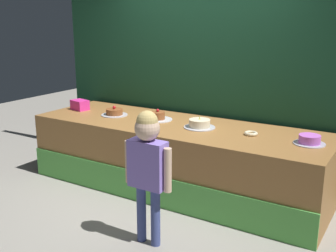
# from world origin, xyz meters

# --- Properties ---
(ground_plane) EXTENTS (12.00, 12.00, 0.00)m
(ground_plane) POSITION_xyz_m (0.00, 0.00, 0.00)
(ground_plane) COLOR gray
(stage_platform) EXTENTS (3.45, 1.11, 0.77)m
(stage_platform) POSITION_xyz_m (0.00, 0.54, 0.38)
(stage_platform) COLOR #9E6B38
(stage_platform) RESTS_ON ground_plane
(curtain_backdrop) EXTENTS (4.23, 0.08, 3.05)m
(curtain_backdrop) POSITION_xyz_m (0.00, 1.19, 1.53)
(curtain_backdrop) COLOR #19472D
(curtain_backdrop) RESTS_ON ground_plane
(child_figure) EXTENTS (0.46, 0.21, 1.20)m
(child_figure) POSITION_xyz_m (0.42, -0.64, 0.78)
(child_figure) COLOR #3F4C8C
(child_figure) RESTS_ON ground_plane
(pink_box) EXTENTS (0.25, 0.20, 0.13)m
(pink_box) POSITION_xyz_m (-1.47, 0.53, 0.84)
(pink_box) COLOR #F2339B
(pink_box) RESTS_ON stage_platform
(donut) EXTENTS (0.14, 0.14, 0.03)m
(donut) POSITION_xyz_m (0.88, 0.56, 0.79)
(donut) COLOR beige
(donut) RESTS_ON stage_platform
(cake_far_left) EXTENTS (0.33, 0.33, 0.12)m
(cake_far_left) POSITION_xyz_m (-0.88, 0.52, 0.81)
(cake_far_left) COLOR silver
(cake_far_left) RESTS_ON stage_platform
(cake_center_left) EXTENTS (0.35, 0.35, 0.13)m
(cake_center_left) POSITION_xyz_m (-0.29, 0.60, 0.81)
(cake_center_left) COLOR silver
(cake_center_left) RESTS_ON stage_platform
(cake_center_right) EXTENTS (0.35, 0.35, 0.15)m
(cake_center_right) POSITION_xyz_m (0.29, 0.55, 0.81)
(cake_center_right) COLOR silver
(cake_center_right) RESTS_ON stage_platform
(cake_far_right) EXTENTS (0.30, 0.30, 0.09)m
(cake_far_right) POSITION_xyz_m (1.47, 0.56, 0.81)
(cake_far_right) COLOR silver
(cake_far_right) RESTS_ON stage_platform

